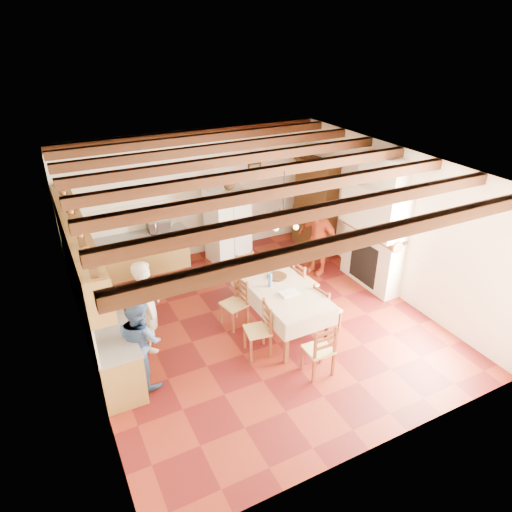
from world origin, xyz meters
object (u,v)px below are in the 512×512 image
Objects in this scene: hutch at (316,205)px; chair_end_far at (249,277)px; person_woman_blue at (140,341)px; microwave at (160,225)px; chair_left_near at (257,330)px; dining_table at (281,291)px; person_man at (148,306)px; refrigerator at (228,225)px; chair_right_near at (327,308)px; chair_right_far at (305,282)px; person_woman_red at (318,238)px; chair_end_near at (319,348)px; chair_left_far at (234,303)px.

chair_end_far is at bearing -158.21° from hutch.
person_woman_blue is 2.85× the size of microwave.
chair_left_near is 1.93m from person_woman_blue.
chair_left_near is (-3.17, -3.06, -0.62)m from hutch.
dining_table is 2.33m from person_man.
refrigerator is 1.82× the size of chair_right_near.
chair_right_far is 1.00× the size of chair_end_far.
hutch is 3.61m from dining_table.
chair_end_far is 0.64× the size of person_woman_blue.
chair_left_near and chair_end_far have the same top height.
chair_end_near is at bearing -57.89° from person_woman_red.
hutch reaches higher than chair_right_near.
hutch reaches higher than dining_table.
person_woman_blue is (-2.55, -1.41, 0.27)m from chair_end_far.
hutch is 5.18m from person_man.
chair_right_near is 4.25m from microwave.
refrigerator is 1.82× the size of chair_end_near.
microwave is (-1.17, 4.61, 0.57)m from chair_end_near.
hutch reaches higher than chair_end_near.
chair_left_near is 1.00× the size of chair_right_near.
dining_table is at bearing -69.07° from microwave.
chair_right_near is 1.00× the size of chair_end_near.
refrigerator is 1.82× the size of chair_end_far.
person_man is at bearing -112.93° from chair_left_near.
chair_right_near is at bearing 167.29° from chair_right_far.
chair_left_near is at bearing 117.20° from chair_right_far.
chair_left_near is at bearing -10.89° from chair_left_far.
chair_left_near is 0.90m from chair_left_far.
chair_end_far reaches higher than dining_table.
dining_table is (-0.27, -2.96, -0.08)m from refrigerator.
chair_end_far is at bearing -88.38° from chair_end_near.
chair_left_near is (-0.70, -0.45, -0.32)m from dining_table.
person_woman_blue is at bearing -139.58° from refrigerator.
chair_end_near is 1.00× the size of chair_end_far.
chair_left_near and chair_right_near have the same top height.
chair_right_far is at bearing -52.90° from microwave.
person_man is 1.13× the size of person_woman_blue.
refrigerator is 2.55m from chair_right_far.
chair_left_far is 1.82× the size of microwave.
person_woman_red is at bearing 99.91° from chair_left_far.
microwave reaches higher than chair_right_far.
person_man is at bearing -38.41° from chair_end_near.
person_woman_red is (4.04, 0.94, -0.01)m from person_man.
person_man reaches higher than microwave.
person_man is at bearing 62.66° from chair_right_near.
chair_left_far is at bearing 147.74° from dining_table.
dining_table is 2.12× the size of chair_right_near.
chair_left_near is at bearing -147.61° from dining_table.
refrigerator is 1.16× the size of person_woman_blue.
refrigerator is 1.82× the size of chair_left_far.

